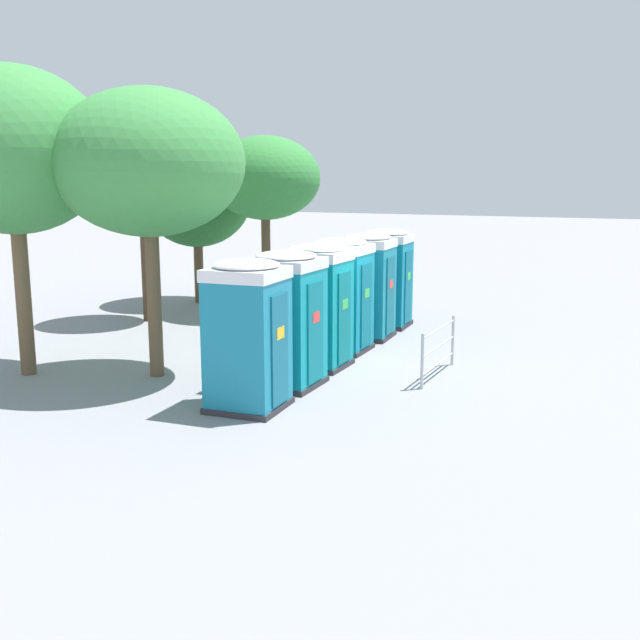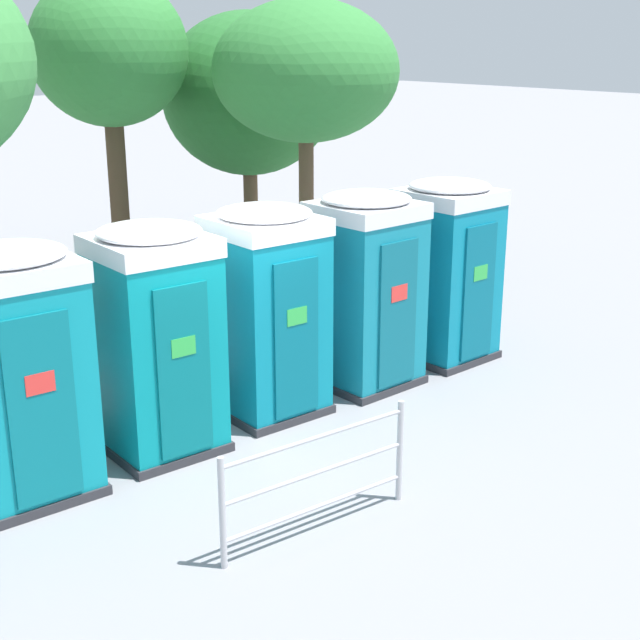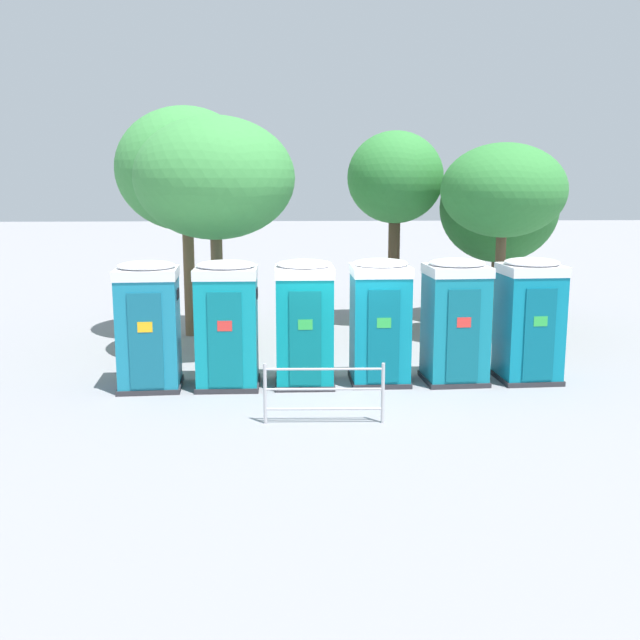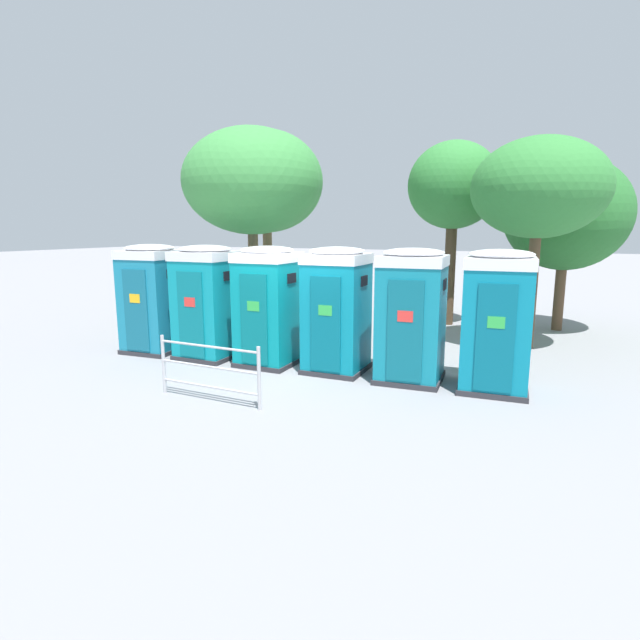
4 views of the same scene
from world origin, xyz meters
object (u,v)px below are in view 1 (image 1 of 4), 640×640
(portapotty_0, at_px, (248,334))
(street_tree_2, at_px, (12,151))
(street_tree_3, at_px, (265,179))
(street_tree_1, at_px, (148,164))
(portapotty_5, at_px, (387,278))
(portapotty_3, at_px, (342,294))
(portapotty_2, at_px, (318,305))
(portapotty_1, at_px, (287,318))
(portapotty_4, at_px, (367,285))
(event_barrier, at_px, (438,348))
(street_tree_4, at_px, (143,167))
(street_tree_0, at_px, (197,196))

(portapotty_0, xyz_separation_m, street_tree_2, (0.17, 5.12, 3.05))
(street_tree_3, bearing_deg, street_tree_1, -169.49)
(portapotty_5, distance_m, street_tree_1, 7.56)
(portapotty_3, distance_m, street_tree_1, 5.14)
(portapotty_2, distance_m, street_tree_3, 6.87)
(portapotty_0, xyz_separation_m, street_tree_1, (1.12, 2.71, 2.82))
(portapotty_1, bearing_deg, street_tree_2, 105.03)
(portapotty_0, distance_m, portapotty_5, 7.68)
(portapotty_4, bearing_deg, portapotty_5, 1.53)
(event_barrier, bearing_deg, portapotty_0, 144.63)
(street_tree_3, bearing_deg, street_tree_2, 172.07)
(street_tree_4, bearing_deg, portapotty_5, -72.76)
(portapotty_0, height_order, portapotty_3, same)
(portapotty_3, xyz_separation_m, portapotty_4, (1.54, -0.03, -0.00))
(portapotty_3, distance_m, portapotty_5, 3.07)
(portapotty_0, distance_m, portapotty_1, 1.53)
(portapotty_5, bearing_deg, event_barrier, -149.13)
(portapotty_1, xyz_separation_m, portapotty_4, (4.60, 0.14, 0.00))
(portapotty_0, height_order, portapotty_1, same)
(portapotty_4, height_order, event_barrier, portapotty_4)
(portapotty_4, bearing_deg, street_tree_0, 67.80)
(portapotty_1, relative_size, street_tree_1, 0.46)
(portapotty_5, distance_m, street_tree_2, 9.46)
(street_tree_1, bearing_deg, street_tree_2, 111.51)
(portapotty_4, distance_m, portapotty_5, 1.54)
(street_tree_2, bearing_deg, street_tree_3, -7.93)
(street_tree_1, xyz_separation_m, event_barrier, (2.22, -5.08, -3.54))
(street_tree_2, bearing_deg, portapotty_4, -39.60)
(portapotty_0, bearing_deg, portapotty_1, 1.50)
(portapotty_3, distance_m, street_tree_3, 5.77)
(portapotty_1, distance_m, street_tree_1, 3.91)
(street_tree_3, bearing_deg, portapotty_1, -148.91)
(portapotty_3, height_order, street_tree_2, street_tree_2)
(street_tree_0, distance_m, street_tree_1, 8.73)
(portapotty_0, distance_m, portapotty_2, 3.07)
(street_tree_2, height_order, street_tree_4, street_tree_2)
(portapotty_0, distance_m, portapotty_4, 6.14)
(portapotty_5, distance_m, street_tree_4, 7.03)
(portapotty_2, distance_m, event_barrier, 2.58)
(street_tree_0, height_order, event_barrier, street_tree_0)
(portapotty_2, bearing_deg, street_tree_0, 49.16)
(street_tree_3, xyz_separation_m, street_tree_4, (-2.36, 2.36, 0.29))
(street_tree_3, bearing_deg, portapotty_3, -132.83)
(portapotty_2, height_order, portapotty_5, same)
(portapotty_1, height_order, street_tree_1, street_tree_1)
(street_tree_0, bearing_deg, portapotty_4, -112.20)
(portapotty_1, relative_size, portapotty_5, 1.00)
(portapotty_2, distance_m, street_tree_2, 6.55)
(street_tree_0, xyz_separation_m, street_tree_2, (-8.65, -1.63, 1.05))
(portapotty_0, distance_m, street_tree_4, 9.04)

